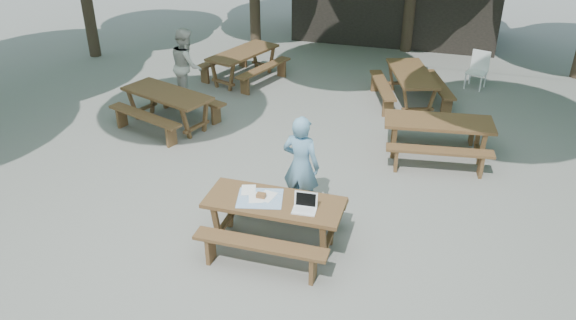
# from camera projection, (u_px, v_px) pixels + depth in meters

# --- Properties ---
(ground) EXTENTS (80.00, 80.00, 0.00)m
(ground) POSITION_uv_depth(u_px,v_px,m) (286.00, 208.00, 9.23)
(ground) COLOR slate
(ground) RESTS_ON ground
(main_picnic_table) EXTENTS (2.00, 1.58, 0.75)m
(main_picnic_table) POSITION_uv_depth(u_px,v_px,m) (275.00, 222.00, 8.23)
(main_picnic_table) COLOR #4F341B
(main_picnic_table) RESTS_ON ground
(picnic_table_nw) EXTENTS (2.32, 2.13, 0.75)m
(picnic_table_nw) POSITION_uv_depth(u_px,v_px,m) (168.00, 108.00, 11.85)
(picnic_table_nw) COLOR #4F341B
(picnic_table_nw) RESTS_ON ground
(picnic_table_ne) EXTENTS (2.09, 1.81, 0.75)m
(picnic_table_ne) POSITION_uv_depth(u_px,v_px,m) (437.00, 138.00, 10.63)
(picnic_table_ne) COLOR #4F341B
(picnic_table_ne) RESTS_ON ground
(picnic_table_far_w) EXTENTS (2.11, 2.31, 0.75)m
(picnic_table_far_w) POSITION_uv_depth(u_px,v_px,m) (244.00, 65.00, 14.24)
(picnic_table_far_w) COLOR #4F341B
(picnic_table_far_w) RESTS_ON ground
(picnic_table_far_e) EXTENTS (2.10, 2.30, 0.75)m
(picnic_table_far_e) POSITION_uv_depth(u_px,v_px,m) (410.00, 87.00, 12.91)
(picnic_table_far_e) COLOR #4F341B
(picnic_table_far_e) RESTS_ON ground
(woman) EXTENTS (0.67, 0.49, 1.68)m
(woman) POSITION_uv_depth(u_px,v_px,m) (301.00, 166.00, 8.77)
(woman) COLOR #6696B9
(woman) RESTS_ON ground
(second_person) EXTENTS (0.98, 1.05, 1.72)m
(second_person) POSITION_uv_depth(u_px,v_px,m) (187.00, 65.00, 12.81)
(second_person) COLOR beige
(second_person) RESTS_ON ground
(plastic_chair) EXTENTS (0.55, 0.55, 0.90)m
(plastic_chair) POSITION_uv_depth(u_px,v_px,m) (476.00, 78.00, 13.82)
(plastic_chair) COLOR white
(plastic_chair) RESTS_ON ground
(laptop) EXTENTS (0.35, 0.28, 0.24)m
(laptop) POSITION_uv_depth(u_px,v_px,m) (305.00, 206.00, 7.83)
(laptop) COLOR white
(laptop) RESTS_ON main_picnic_table
(tabletop_clutter) EXTENTS (0.76, 0.68, 0.08)m
(tabletop_clutter) POSITION_uv_depth(u_px,v_px,m) (260.00, 197.00, 8.11)
(tabletop_clutter) COLOR #397DC2
(tabletop_clutter) RESTS_ON main_picnic_table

